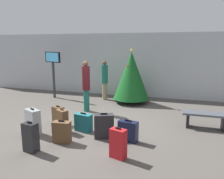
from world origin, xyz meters
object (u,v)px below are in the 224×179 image
(waiting_bench, at_px, (205,117))
(traveller_1, at_px, (86,85))
(suitcase_4, at_px, (58,115))
(suitcase_6, at_px, (83,122))
(suitcase_1, at_px, (118,144))
(suitcase_3, at_px, (62,121))
(flight_info_kiosk, at_px, (53,65))
(suitcase_0, at_px, (128,131))
(suitcase_7, at_px, (31,137))
(suitcase_8, at_px, (33,122))
(suitcase_2, at_px, (62,132))
(traveller_0, at_px, (105,79))
(holiday_tree, at_px, (131,76))
(suitcase_5, at_px, (104,126))

(waiting_bench, xyz_separation_m, traveller_1, (-4.09, 0.58, 0.67))
(suitcase_4, distance_m, suitcase_6, 1.05)
(suitcase_1, height_order, suitcase_3, suitcase_1)
(suitcase_1, height_order, suitcase_6, suitcase_1)
(flight_info_kiosk, bearing_deg, suitcase_0, -39.93)
(suitcase_3, bearing_deg, traveller_1, 94.01)
(suitcase_0, height_order, suitcase_7, suitcase_7)
(traveller_1, distance_m, suitcase_6, 2.11)
(suitcase_3, xyz_separation_m, suitcase_8, (-0.70, -0.39, 0.03))
(suitcase_2, distance_m, suitcase_6, 0.89)
(flight_info_kiosk, xyz_separation_m, traveller_1, (2.33, -1.57, -0.51))
(traveller_0, height_order, suitcase_4, traveller_0)
(suitcase_0, relative_size, suitcase_7, 0.78)
(holiday_tree, xyz_separation_m, suitcase_3, (-1.19, -3.77, -0.86))
(suitcase_2, bearing_deg, waiting_bench, 30.42)
(holiday_tree, relative_size, suitcase_3, 3.35)
(waiting_bench, bearing_deg, suitcase_8, -158.12)
(suitcase_3, bearing_deg, waiting_bench, 20.52)
(suitcase_0, bearing_deg, suitcase_7, -149.09)
(suitcase_0, xyz_separation_m, suitcase_2, (-1.60, -0.57, 0.01))
(suitcase_5, height_order, suitcase_7, suitcase_7)
(flight_info_kiosk, distance_m, traveller_1, 2.86)
(waiting_bench, relative_size, traveller_0, 0.75)
(suitcase_5, distance_m, suitcase_6, 0.76)
(holiday_tree, relative_size, flight_info_kiosk, 1.07)
(suitcase_4, bearing_deg, suitcase_2, -55.90)
(suitcase_5, bearing_deg, traveller_1, 124.05)
(waiting_bench, distance_m, suitcase_1, 3.18)
(waiting_bench, bearing_deg, suitcase_3, -159.48)
(waiting_bench, height_order, suitcase_3, suitcase_3)
(suitcase_3, height_order, suitcase_6, suitcase_3)
(suitcase_8, bearing_deg, suitcase_3, 29.10)
(holiday_tree, bearing_deg, suitcase_7, -104.29)
(waiting_bench, height_order, suitcase_8, suitcase_8)
(waiting_bench, relative_size, suitcase_8, 1.76)
(flight_info_kiosk, height_order, suitcase_4, flight_info_kiosk)
(suitcase_1, bearing_deg, suitcase_5, 124.76)
(traveller_1, distance_m, suitcase_7, 3.42)
(traveller_0, relative_size, suitcase_8, 2.36)
(suitcase_4, distance_m, suitcase_5, 1.81)
(waiting_bench, relative_size, suitcase_4, 2.22)
(flight_info_kiosk, bearing_deg, traveller_0, 8.42)
(holiday_tree, xyz_separation_m, waiting_bench, (2.76, -2.30, -0.83))
(suitcase_5, bearing_deg, suitcase_3, 178.41)
(suitcase_1, height_order, suitcase_4, suitcase_1)
(suitcase_6, xyz_separation_m, suitcase_8, (-1.25, -0.61, 0.10))
(suitcase_8, bearing_deg, suitcase_1, -12.83)
(suitcase_4, xyz_separation_m, suitcase_7, (0.35, -1.82, 0.07))
(traveller_1, xyz_separation_m, suitcase_7, (0.04, -3.35, -0.67))
(suitcase_2, height_order, suitcase_8, suitcase_8)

